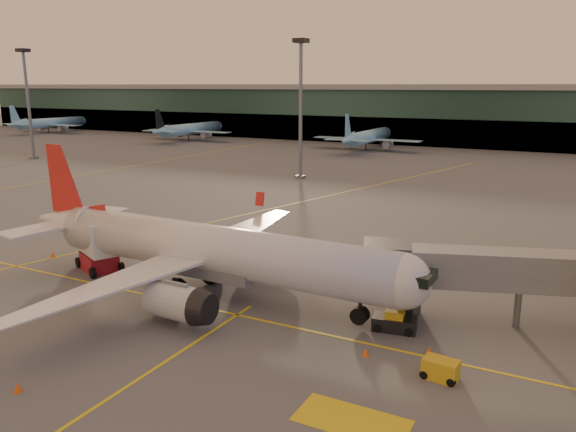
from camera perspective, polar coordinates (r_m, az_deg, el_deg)
The scene contains 16 objects.
ground at distance 43.45m, azimuth -14.49°, elevation -10.80°, with size 600.00×600.00×0.00m, color #4C4F54.
taxi_markings at distance 83.07m, azimuth 2.45°, elevation 1.11°, with size 100.12×173.00×0.01m.
terminal at distance 173.17m, azimuth 18.91°, elevation 9.62°, with size 400.00×20.00×17.60m.
mast_west_far at distance 148.49m, azimuth -24.94°, elevation 11.01°, with size 2.40×2.40×25.60m.
mast_west_near at distance 106.16m, azimuth 1.30°, elevation 11.82°, with size 2.40×2.40×25.60m.
distant_aircraft_row at distance 148.93m, azimuth 21.30°, elevation 5.58°, with size 350.00×34.00×13.00m.
main_airplane at distance 47.57m, azimuth -8.64°, elevation -3.45°, with size 39.27×35.28×11.87m.
jet_bridge at distance 44.28m, azimuth 24.30°, elevation -5.50°, with size 23.22×10.38×5.87m.
catering_truck at distance 56.60m, azimuth -18.87°, elevation -2.38°, with size 7.08×5.27×5.05m.
gpu_cart at distance 36.24m, azimuth 15.24°, elevation -14.83°, with size 2.25×1.49×1.25m.
pushback_tug at distance 41.98m, azimuth 10.78°, elevation -10.50°, with size 3.36×2.17×1.61m.
cone_nose at distance 39.02m, azimuth 14.13°, elevation -13.16°, with size 0.47×0.47×0.60m.
cone_tail at distance 62.99m, azimuth -22.78°, elevation -3.61°, with size 0.44×0.44×0.57m.
cone_wing_right at distance 37.33m, azimuth -25.75°, elevation -15.41°, with size 0.48×0.48×0.61m.
cone_wing_left at distance 63.03m, azimuth 1.79°, elevation -2.55°, with size 0.45×0.45×0.57m.
cone_fwd at distance 38.19m, azimuth 7.90°, elevation -13.53°, with size 0.43×0.43×0.55m.
Camera 1 is at (27.32, -28.99, 17.33)m, focal length 35.00 mm.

